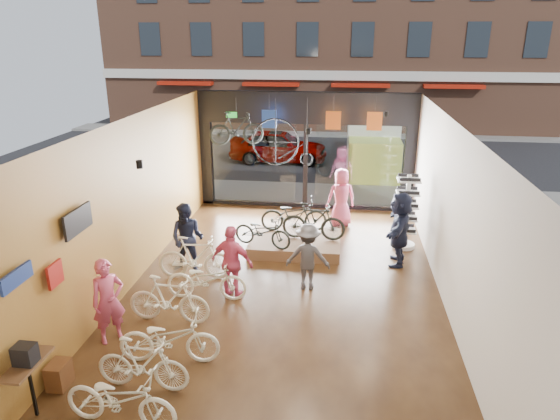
% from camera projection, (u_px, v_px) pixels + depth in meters
% --- Properties ---
extents(ground_plane, '(7.00, 12.00, 0.04)m').
position_uv_depth(ground_plane, '(283.00, 293.00, 11.25)').
color(ground_plane, black).
rests_on(ground_plane, ground).
extents(ceiling, '(7.00, 12.00, 0.04)m').
position_uv_depth(ceiling, '(284.00, 123.00, 9.97)').
color(ceiling, black).
rests_on(ceiling, ground).
extents(wall_left, '(0.04, 12.00, 3.80)m').
position_uv_depth(wall_left, '(126.00, 207.00, 11.03)').
color(wall_left, '#B58E3D').
rests_on(wall_left, ground).
extents(wall_right, '(0.04, 12.00, 3.80)m').
position_uv_depth(wall_right, '(454.00, 221.00, 10.19)').
color(wall_right, beige).
rests_on(wall_right, ground).
extents(wall_back, '(7.00, 0.04, 3.80)m').
position_uv_depth(wall_back, '(210.00, 417.00, 4.98)').
color(wall_back, beige).
rests_on(wall_back, ground).
extents(storefront, '(7.00, 0.26, 3.80)m').
position_uv_depth(storefront, '(306.00, 151.00, 16.22)').
color(storefront, black).
rests_on(storefront, ground).
extents(exit_sign, '(0.35, 0.06, 0.18)m').
position_uv_depth(exit_sign, '(232.00, 115.00, 16.01)').
color(exit_sign, '#198C26').
rests_on(exit_sign, storefront).
extents(street_road, '(30.00, 18.00, 0.02)m').
position_uv_depth(street_road, '(319.00, 149.00, 25.27)').
color(street_road, black).
rests_on(street_road, ground).
extents(sidewalk_near, '(30.00, 2.40, 0.12)m').
position_uv_depth(sidewalk_near, '(308.00, 194.00, 17.96)').
color(sidewalk_near, slate).
rests_on(sidewalk_near, ground).
extents(sidewalk_far, '(30.00, 2.00, 0.12)m').
position_uv_depth(sidewalk_far, '(323.00, 133.00, 28.98)').
color(sidewalk_far, slate).
rests_on(sidewalk_far, ground).
extents(opposite_building, '(26.00, 5.00, 14.00)m').
position_uv_depth(opposite_building, '(328.00, 6.00, 29.00)').
color(opposite_building, brown).
rests_on(opposite_building, ground).
extents(street_car, '(4.33, 1.74, 1.48)m').
position_uv_depth(street_car, '(278.00, 146.00, 22.42)').
color(street_car, gray).
rests_on(street_car, street_road).
extents(box_truck, '(2.06, 6.18, 2.43)m').
position_uv_depth(box_truck, '(372.00, 142.00, 20.83)').
color(box_truck, silver).
rests_on(box_truck, street_road).
extents(floor_bike_0, '(1.82, 0.77, 0.93)m').
position_uv_depth(floor_bike_0, '(120.00, 399.00, 7.31)').
color(floor_bike_0, silver).
rests_on(floor_bike_0, ground_plane).
extents(floor_bike_1, '(1.58, 0.50, 0.94)m').
position_uv_depth(floor_bike_1, '(142.00, 364.00, 8.07)').
color(floor_bike_1, silver).
rests_on(floor_bike_1, ground_plane).
extents(floor_bike_2, '(1.84, 0.80, 0.94)m').
position_uv_depth(floor_bike_2, '(169.00, 338.00, 8.75)').
color(floor_bike_2, silver).
rests_on(floor_bike_2, ground_plane).
extents(floor_bike_3, '(1.70, 0.54, 1.01)m').
position_uv_depth(floor_bike_3, '(169.00, 299.00, 9.96)').
color(floor_bike_3, silver).
rests_on(floor_bike_3, ground_plane).
extents(floor_bike_4, '(1.79, 0.68, 0.93)m').
position_uv_depth(floor_bike_4, '(207.00, 280.00, 10.85)').
color(floor_bike_4, silver).
rests_on(floor_bike_4, ground_plane).
extents(floor_bike_5, '(1.80, 0.62, 1.07)m').
position_uv_depth(floor_bike_5, '(195.00, 258.00, 11.74)').
color(floor_bike_5, silver).
rests_on(floor_bike_5, ground_plane).
extents(display_platform, '(2.40, 1.80, 0.30)m').
position_uv_depth(display_platform, '(296.00, 243.00, 13.51)').
color(display_platform, brown).
rests_on(display_platform, ground_plane).
extents(display_bike_left, '(1.65, 0.95, 0.82)m').
position_uv_depth(display_bike_left, '(263.00, 231.00, 12.82)').
color(display_bike_left, black).
rests_on(display_bike_left, display_platform).
extents(display_bike_mid, '(1.72, 0.58, 1.02)m').
position_uv_depth(display_bike_mid, '(314.00, 221.00, 13.23)').
color(display_bike_mid, black).
rests_on(display_bike_mid, display_platform).
extents(display_bike_right, '(1.88, 0.84, 0.96)m').
position_uv_depth(display_bike_right, '(294.00, 215.00, 13.82)').
color(display_bike_right, black).
rests_on(display_bike_right, display_platform).
extents(customer_0, '(0.72, 0.70, 1.67)m').
position_uv_depth(customer_0, '(108.00, 301.00, 9.25)').
color(customer_0, '#CC4C72').
rests_on(customer_0, ground_plane).
extents(customer_1, '(0.90, 0.74, 1.74)m').
position_uv_depth(customer_1, '(187.00, 238.00, 11.98)').
color(customer_1, '#161C33').
rests_on(customer_1, ground_plane).
extents(customer_2, '(1.06, 0.66, 1.68)m').
position_uv_depth(customer_2, '(232.00, 262.00, 10.81)').
color(customer_2, '#CC4C72').
rests_on(customer_2, ground_plane).
extents(customer_3, '(1.03, 0.62, 1.56)m').
position_uv_depth(customer_3, '(308.00, 257.00, 11.21)').
color(customer_3, '#3F3F44').
rests_on(customer_3, ground_plane).
extents(customer_4, '(0.98, 0.77, 1.76)m').
position_uv_depth(customer_4, '(341.00, 197.00, 14.93)').
color(customer_4, '#CC4C72').
rests_on(customer_4, ground_plane).
extents(customer_5, '(0.81, 1.82, 1.89)m').
position_uv_depth(customer_5, '(399.00, 229.00, 12.38)').
color(customer_5, '#161C33').
rests_on(customer_5, ground_plane).
extents(sunglasses_rack, '(0.72, 0.65, 2.04)m').
position_uv_depth(sunglasses_rack, '(406.00, 212.00, 13.32)').
color(sunglasses_rack, white).
rests_on(sunglasses_rack, ground_plane).
extents(wall_merch, '(0.40, 2.40, 2.60)m').
position_uv_depth(wall_merch, '(47.00, 314.00, 7.95)').
color(wall_merch, navy).
rests_on(wall_merch, wall_left).
extents(penny_farthing, '(1.72, 0.06, 1.38)m').
position_uv_depth(penny_farthing, '(285.00, 144.00, 14.45)').
color(penny_farthing, black).
rests_on(penny_farthing, ceiling).
extents(hung_bike, '(1.64, 0.91, 0.95)m').
position_uv_depth(hung_bike, '(237.00, 128.00, 14.42)').
color(hung_bike, black).
rests_on(hung_bike, ceiling).
extents(jersey_left, '(0.45, 0.03, 0.55)m').
position_uv_depth(jersey_left, '(269.00, 119.00, 15.21)').
color(jersey_left, '#1E3F99').
rests_on(jersey_left, ceiling).
extents(jersey_mid, '(0.45, 0.03, 0.55)m').
position_uv_depth(jersey_mid, '(333.00, 120.00, 14.98)').
color(jersey_mid, '#CC5919').
rests_on(jersey_mid, ceiling).
extents(jersey_right, '(0.45, 0.03, 0.55)m').
position_uv_depth(jersey_right, '(374.00, 121.00, 14.83)').
color(jersey_right, '#CC5919').
rests_on(jersey_right, ceiling).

